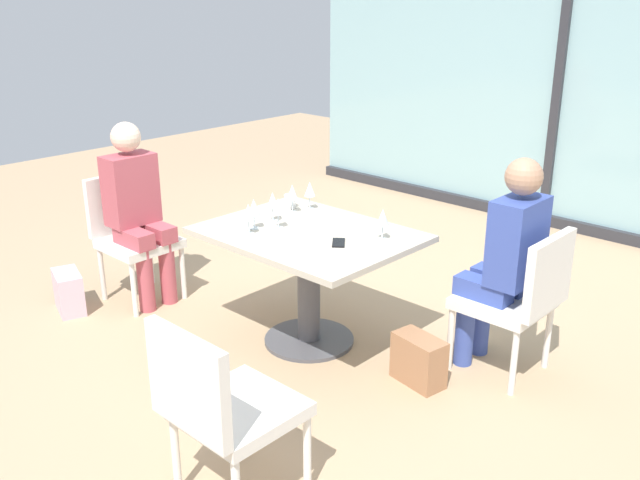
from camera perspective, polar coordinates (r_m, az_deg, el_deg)
name	(u,v)px	position (r m, az deg, el deg)	size (l,w,h in m)	color
ground_plane	(309,341)	(4.43, -0.89, -8.25)	(12.00, 12.00, 0.00)	tan
window_wall_backdrop	(559,93)	(6.65, 18.92, 11.27)	(5.45, 0.10, 2.70)	#8FB7BC
dining_table_main	(309,260)	(4.20, -0.93, -1.66)	(1.22, 0.93, 0.73)	#BCB29E
chair_side_end	(131,230)	(5.05, -15.20, 0.80)	(0.50, 0.46, 0.87)	silver
chair_far_right	(520,295)	(4.01, 16.03, -4.33)	(0.50, 0.46, 0.87)	silver
chair_front_right	(220,404)	(2.94, -8.13, -13.13)	(0.46, 0.50, 0.87)	silver
person_side_end	(137,205)	(4.90, -14.72, 2.77)	(0.39, 0.34, 1.26)	#B24C56
person_far_right	(506,256)	(3.98, 14.93, -1.24)	(0.39, 0.34, 1.26)	#384C9E
wine_glass_0	(292,193)	(4.45, -2.28, 3.88)	(0.07, 0.07, 0.18)	silver
wine_glass_1	(273,201)	(4.29, -3.90, 3.23)	(0.07, 0.07, 0.18)	silver
wine_glass_2	(278,207)	(4.16, -3.44, 2.70)	(0.07, 0.07, 0.18)	silver
wine_glass_3	(383,218)	(3.98, 5.15, 1.82)	(0.07, 0.07, 0.18)	silver
wine_glass_4	(254,208)	(4.16, -5.43, 2.65)	(0.07, 0.07, 0.18)	silver
wine_glass_5	(248,212)	(4.07, -5.87, 2.25)	(0.07, 0.07, 0.18)	silver
wine_glass_6	(310,190)	(4.52, -0.84, 4.13)	(0.07, 0.07, 0.18)	silver
coffee_cup	(290,201)	(4.58, -2.48, 3.19)	(0.08, 0.08, 0.09)	white
cell_phone_on_table	(339,243)	(3.94, 1.53, -0.22)	(0.07, 0.14, 0.01)	black
handbag_0	(69,292)	(5.06, -19.84, -4.01)	(0.30, 0.16, 0.28)	beige
handbag_1	(419,360)	(3.98, 8.07, -9.68)	(0.30, 0.16, 0.28)	#A3704C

